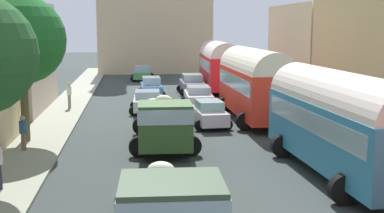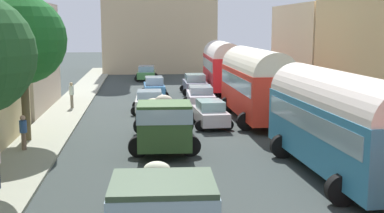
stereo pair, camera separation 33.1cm
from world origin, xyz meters
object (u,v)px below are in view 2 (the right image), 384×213
Objects in this scene: cargo_truck_1 at (164,122)px; car_2 at (146,73)px; car_0 at (150,101)px; pedestrian_2 at (72,94)px; car_3 at (210,113)px; car_1 at (154,87)px; car_5 at (195,84)px; car_4 at (201,97)px; parked_bus_2 at (256,81)px; pedestrian_0 at (23,131)px; parked_bus_1 at (338,119)px; cargo_truck_0 at (163,211)px; parked_bus_3 at (222,64)px.

cargo_truck_1 reaches higher than car_2.
pedestrian_2 is (-5.16, 1.52, 0.35)m from car_0.
car_1 is at bearing 102.99° from car_3.
car_0 is 0.92× the size of car_5.
car_4 is at bearing -0.03° from pedestrian_2.
pedestrian_0 is (-12.00, -6.45, -1.37)m from parked_bus_2.
parked_bus_2 is at bearing -23.48° from pedestrian_2.
parked_bus_1 is at bearing -83.38° from car_5.
parked_bus_2 is 5.83m from car_4.
car_3 is at bearing 77.85° from cargo_truck_0.
car_5 is (4.06, 29.30, -0.42)m from cargo_truck_0.
car_4 is at bearing 23.13° from car_0.
parked_bus_3 is at bearing 77.97° from cargo_truck_0.
cargo_truck_1 is at bearing 0.66° from pedestrian_0.
parked_bus_3 is 1.40× the size of cargo_truck_0.
car_0 is at bearing -114.78° from car_5.
car_2 is 24.71m from car_3.
pedestrian_0 is at bearing -129.32° from car_4.
pedestrian_2 is (-5.60, 11.32, -0.16)m from cargo_truck_1.
car_4 is at bearing 80.67° from cargo_truck_0.
car_1 is 6.33m from car_4.
parked_bus_1 is at bearing -54.00° from pedestrian_2.
cargo_truck_0 is (-6.76, -6.04, -0.95)m from parked_bus_1.
parked_bus_1 is 23.45m from car_5.
parked_bus_3 is at bearing 58.15° from pedestrian_0.
car_4 is at bearing -93.27° from car_5.
parked_bus_1 reaches higher than cargo_truck_0.
parked_bus_1 is 34.96m from car_2.
parked_bus_1 is 5.52× the size of pedestrian_0.
car_1 is 0.87× the size of car_2.
car_4 is at bearing 100.81° from parked_bus_1.
parked_bus_1 is 1.44× the size of cargo_truck_0.
pedestrian_2 is (-5.27, -18.06, 0.34)m from car_2.
cargo_truck_1 is (-6.20, 4.93, -0.94)m from parked_bus_1.
car_1 is (0.52, 7.08, 0.06)m from car_0.
parked_bus_3 reaches higher than car_2.
cargo_truck_0 reaches higher than car_0.
parked_bus_2 is 2.30× the size of car_5.
parked_bus_2 reaches higher than car_3.
car_0 is at bearing -123.31° from parked_bus_3.
parked_bus_2 is at bearing -61.54° from car_1.
pedestrian_2 is at bearing 116.34° from cargo_truck_1.
pedestrian_2 is at bearing 156.52° from parked_bus_2.
pedestrian_0 reaches higher than car_4.
car_3 is 6.44m from car_4.
cargo_truck_1 is at bearing 141.50° from parked_bus_1.
car_1 is at bearing -155.92° from parked_bus_3.
pedestrian_0 is at bearing -151.41° from car_3.
parked_bus_1 reaches higher than car_0.
parked_bus_3 is at bearing 25.62° from car_5.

